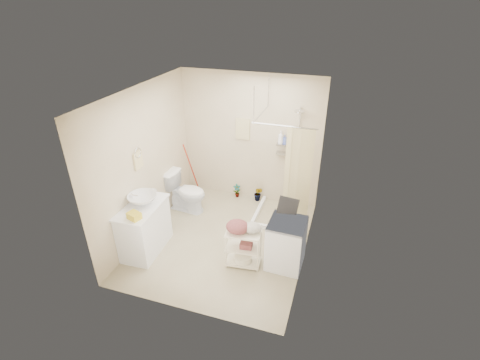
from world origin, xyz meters
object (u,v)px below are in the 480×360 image
(washing_machine, at_px, (286,243))
(vanity, at_px, (145,228))
(toilet, at_px, (186,192))
(laundry_rack, at_px, (243,245))

(washing_machine, bearing_deg, vanity, -169.74)
(toilet, xyz_separation_m, washing_machine, (2.18, -0.98, -0.00))
(laundry_rack, bearing_deg, washing_machine, 11.67)
(vanity, bearing_deg, washing_machine, 6.32)
(vanity, height_order, washing_machine, vanity)
(vanity, xyz_separation_m, laundry_rack, (1.67, 0.15, -0.06))
(toilet, height_order, washing_machine, toilet)
(washing_machine, height_order, laundry_rack, washing_machine)
(washing_machine, bearing_deg, laundry_rack, -160.63)
(vanity, distance_m, toilet, 1.34)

